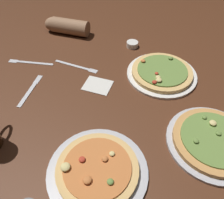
# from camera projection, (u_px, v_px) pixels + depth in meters

# --- Properties ---
(ground_plane) EXTENTS (2.40, 2.40, 0.03)m
(ground_plane) POSITION_uv_depth(u_px,v_px,m) (112.00, 105.00, 0.98)
(ground_plane) COLOR #4C2816
(pizza_plate_near) EXTENTS (0.33, 0.33, 0.05)m
(pizza_plate_near) POSITION_uv_depth(u_px,v_px,m) (213.00, 140.00, 0.82)
(pizza_plate_near) COLOR #B2B2B7
(pizza_plate_near) RESTS_ON ground_plane
(pizza_plate_far) EXTENTS (0.33, 0.33, 0.05)m
(pizza_plate_far) POSITION_uv_depth(u_px,v_px,m) (162.00, 73.00, 1.09)
(pizza_plate_far) COLOR silver
(pizza_plate_far) RESTS_ON ground_plane
(pizza_plate_side) EXTENTS (0.34, 0.34, 0.05)m
(pizza_plate_side) POSITION_uv_depth(u_px,v_px,m) (97.00, 170.00, 0.74)
(pizza_plate_side) COLOR #B2B2B7
(pizza_plate_side) RESTS_ON ground_plane
(ramekin_sauce) EXTENTS (0.06, 0.06, 0.03)m
(ramekin_sauce) POSITION_uv_depth(u_px,v_px,m) (132.00, 44.00, 1.26)
(ramekin_sauce) COLOR silver
(ramekin_sauce) RESTS_ON ground_plane
(napkin_folded) EXTENTS (0.15, 0.14, 0.01)m
(napkin_folded) POSITION_uv_depth(u_px,v_px,m) (98.00, 85.00, 1.04)
(napkin_folded) COLOR silver
(napkin_folded) RESTS_ON ground_plane
(fork_left) EXTENTS (0.23, 0.11, 0.01)m
(fork_left) POSITION_uv_depth(u_px,v_px,m) (77.00, 66.00, 1.14)
(fork_left) COLOR silver
(fork_left) RESTS_ON ground_plane
(knife_right) EXTENTS (0.07, 0.21, 0.01)m
(knife_right) POSITION_uv_depth(u_px,v_px,m) (30.00, 90.00, 1.02)
(knife_right) COLOR silver
(knife_right) RESTS_ON ground_plane
(fork_spare) EXTENTS (0.24, 0.05, 0.01)m
(fork_spare) POSITION_uv_depth(u_px,v_px,m) (29.00, 62.00, 1.16)
(fork_spare) COLOR silver
(fork_spare) RESTS_ON ground_plane
(diner_arm) EXTENTS (0.27, 0.15, 0.09)m
(diner_arm) POSITION_uv_depth(u_px,v_px,m) (65.00, 26.00, 1.34)
(diner_arm) COLOR #936B4C
(diner_arm) RESTS_ON ground_plane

